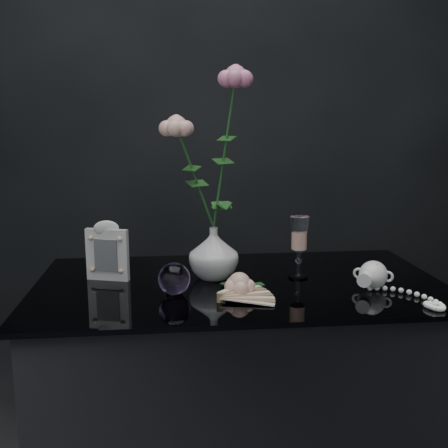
{
  "coord_description": "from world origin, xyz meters",
  "views": [
    {
      "loc": [
        -0.18,
        -1.24,
        1.17
      ],
      "look_at": [
        -0.04,
        0.02,
        0.92
      ],
      "focal_mm": 42.0,
      "sensor_mm": 36.0,
      "label": 1
    }
  ],
  "objects_px": {
    "loose_rose": "(239,284)",
    "pearl_jar": "(373,274)",
    "vase": "(214,253)",
    "wine_glass": "(299,247)",
    "picture_frame": "(107,250)",
    "paperweight": "(174,279)"
  },
  "relations": [
    {
      "from": "wine_glass",
      "to": "pearl_jar",
      "type": "bearing_deg",
      "value": -32.16
    },
    {
      "from": "wine_glass",
      "to": "loose_rose",
      "type": "xyz_separation_m",
      "value": [
        -0.18,
        -0.12,
        -0.06
      ]
    },
    {
      "from": "picture_frame",
      "to": "loose_rose",
      "type": "relative_size",
      "value": 0.97
    },
    {
      "from": "picture_frame",
      "to": "vase",
      "type": "bearing_deg",
      "value": 14.21
    },
    {
      "from": "paperweight",
      "to": "wine_glass",
      "type": "bearing_deg",
      "value": 17.37
    },
    {
      "from": "wine_glass",
      "to": "pearl_jar",
      "type": "relative_size",
      "value": 0.65
    },
    {
      "from": "picture_frame",
      "to": "loose_rose",
      "type": "bearing_deg",
      "value": -8.68
    },
    {
      "from": "loose_rose",
      "to": "pearl_jar",
      "type": "bearing_deg",
      "value": 20.52
    },
    {
      "from": "wine_glass",
      "to": "paperweight",
      "type": "bearing_deg",
      "value": -162.63
    },
    {
      "from": "vase",
      "to": "wine_glass",
      "type": "bearing_deg",
      "value": -5.11
    },
    {
      "from": "loose_rose",
      "to": "pearl_jar",
      "type": "relative_size",
      "value": 0.64
    },
    {
      "from": "pearl_jar",
      "to": "loose_rose",
      "type": "bearing_deg",
      "value": -147.16
    },
    {
      "from": "vase",
      "to": "loose_rose",
      "type": "relative_size",
      "value": 0.84
    },
    {
      "from": "wine_glass",
      "to": "pearl_jar",
      "type": "height_order",
      "value": "wine_glass"
    },
    {
      "from": "vase",
      "to": "picture_frame",
      "type": "xyz_separation_m",
      "value": [
        -0.28,
        0.01,
        0.01
      ]
    },
    {
      "from": "pearl_jar",
      "to": "paperweight",
      "type": "bearing_deg",
      "value": -150.59
    },
    {
      "from": "paperweight",
      "to": "loose_rose",
      "type": "height_order",
      "value": "paperweight"
    },
    {
      "from": "vase",
      "to": "wine_glass",
      "type": "xyz_separation_m",
      "value": [
        0.22,
        -0.02,
        0.01
      ]
    },
    {
      "from": "pearl_jar",
      "to": "picture_frame",
      "type": "bearing_deg",
      "value": -162.26
    },
    {
      "from": "wine_glass",
      "to": "picture_frame",
      "type": "height_order",
      "value": "wine_glass"
    },
    {
      "from": "loose_rose",
      "to": "wine_glass",
      "type": "bearing_deg",
      "value": 52.39
    },
    {
      "from": "loose_rose",
      "to": "pearl_jar",
      "type": "xyz_separation_m",
      "value": [
        0.34,
        0.02,
        0.01
      ]
    }
  ]
}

